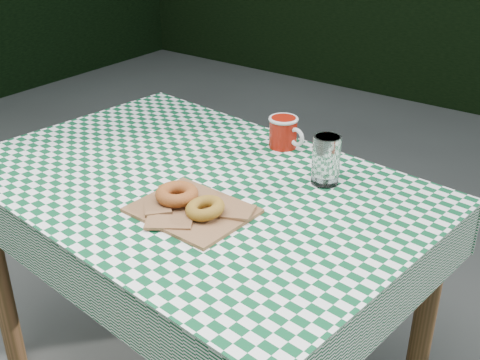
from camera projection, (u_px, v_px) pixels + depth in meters
name	position (u px, v px, depth m)	size (l,w,h in m)	color
ground	(201.00, 337.00, 2.11)	(60.00, 60.00, 0.00)	#4E4D49
table	(198.00, 297.00, 1.71)	(1.19, 0.79, 0.75)	#54391C
tablecloth	(194.00, 181.00, 1.54)	(1.21, 0.81, 0.01)	#0A4624
paper_bag	(192.00, 210.00, 1.39)	(0.26, 0.21, 0.01)	#90623F
bagel_front	(177.00, 194.00, 1.41)	(0.10, 0.10, 0.03)	#9F4F21
bagel_back	(205.00, 208.00, 1.35)	(0.09, 0.09, 0.03)	#8B611C
coffee_mug	(283.00, 132.00, 1.71)	(0.16, 0.16, 0.09)	maroon
drinking_glass	(326.00, 160.00, 1.50)	(0.07, 0.07, 0.13)	white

